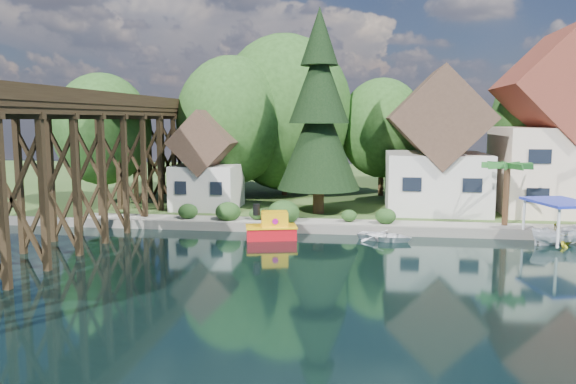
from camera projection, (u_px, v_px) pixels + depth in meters
name	position (u px, v px, depth m)	size (l,w,h in m)	color
ground	(333.00, 265.00, 29.63)	(140.00, 140.00, 0.00)	black
bank	(351.00, 185.00, 62.98)	(140.00, 52.00, 0.50)	#314F1F
seawall	(401.00, 231.00, 36.89)	(60.00, 0.40, 0.62)	slate
promenade	(430.00, 225.00, 37.86)	(50.00, 2.60, 0.06)	gray
trestle_bridge	(91.00, 155.00, 36.23)	(4.12, 44.18, 9.30)	black
house_left	(436.00, 151.00, 43.71)	(7.64, 8.64, 11.02)	silver
house_center	(557.00, 135.00, 42.78)	(8.65, 9.18, 13.89)	beige
shed	(207.00, 167.00, 44.89)	(5.09, 5.40, 7.85)	silver
bg_trees	(360.00, 123.00, 49.42)	(49.90, 13.30, 10.57)	#382314
shrubs	(276.00, 211.00, 39.20)	(15.76, 2.47, 1.70)	#1E4117
conifer	(319.00, 116.00, 41.85)	(6.21, 6.21, 15.30)	#382314
palm_tree	(507.00, 167.00, 37.19)	(3.72, 3.72, 4.52)	#382314
tugboat	(272.00, 228.00, 35.89)	(3.55, 2.48, 2.34)	red
boat_white_a	(385.00, 235.00, 35.51)	(2.47, 3.46, 0.72)	white
boat_canopy	(558.00, 226.00, 34.11)	(3.90, 4.84, 2.73)	white
boat_yellow	(558.00, 233.00, 34.44)	(2.26, 2.62, 1.38)	gold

